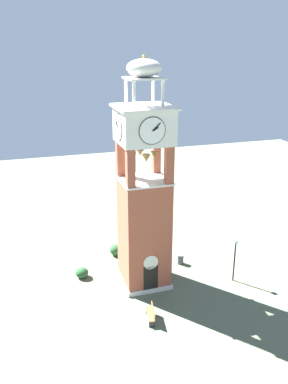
{
  "coord_description": "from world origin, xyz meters",
  "views": [
    {
      "loc": [
        -8.27,
        -26.45,
        17.46
      ],
      "look_at": [
        0.0,
        0.0,
        7.4
      ],
      "focal_mm": 38.51,
      "sensor_mm": 36.0,
      "label": 1
    }
  ],
  "objects_px": {
    "park_bench": "(151,314)",
    "trash_bin": "(180,259)",
    "lamp_post": "(235,252)",
    "clock_tower": "(144,200)"
  },
  "relations": [
    {
      "from": "park_bench",
      "to": "trash_bin",
      "type": "relative_size",
      "value": 2.07
    },
    {
      "from": "trash_bin",
      "to": "lamp_post",
      "type": "bearing_deg",
      "value": -51.18
    },
    {
      "from": "lamp_post",
      "to": "clock_tower",
      "type": "bearing_deg",
      "value": 163.87
    },
    {
      "from": "clock_tower",
      "to": "park_bench",
      "type": "xyz_separation_m",
      "value": [
        -0.95,
        -4.68,
        -6.26
      ]
    },
    {
      "from": "park_bench",
      "to": "lamp_post",
      "type": "xyz_separation_m",
      "value": [
        7.62,
        2.75,
        1.98
      ]
    },
    {
      "from": "park_bench",
      "to": "lamp_post",
      "type": "bearing_deg",
      "value": 19.83
    },
    {
      "from": "trash_bin",
      "to": "clock_tower",
      "type": "bearing_deg",
      "value": -155.29
    },
    {
      "from": "clock_tower",
      "to": "park_bench",
      "type": "distance_m",
      "value": 7.87
    },
    {
      "from": "clock_tower",
      "to": "lamp_post",
      "type": "xyz_separation_m",
      "value": [
        6.67,
        -1.93,
        -4.28
      ]
    },
    {
      "from": "clock_tower",
      "to": "lamp_post",
      "type": "relative_size",
      "value": 4.77
    }
  ]
}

